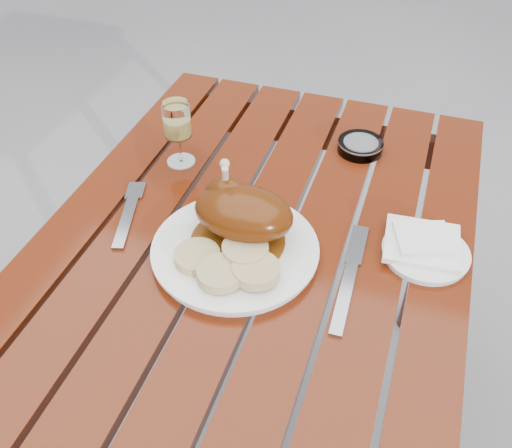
{
  "coord_description": "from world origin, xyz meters",
  "views": [
    {
      "loc": [
        0.26,
        -0.72,
        1.49
      ],
      "look_at": [
        0.0,
        0.04,
        0.78
      ],
      "focal_mm": 40.0,
      "sensor_mm": 36.0,
      "label": 1
    }
  ],
  "objects_px": {
    "ashtray": "(360,146)",
    "wine_glass": "(178,134)",
    "table": "(250,364)",
    "dinner_plate": "(235,251)",
    "side_plate": "(426,253)"
  },
  "relations": [
    {
      "from": "dinner_plate",
      "to": "ashtray",
      "type": "bearing_deg",
      "value": 69.17
    },
    {
      "from": "ashtray",
      "to": "wine_glass",
      "type": "bearing_deg",
      "value": -155.21
    },
    {
      "from": "wine_glass",
      "to": "ashtray",
      "type": "height_order",
      "value": "wine_glass"
    },
    {
      "from": "dinner_plate",
      "to": "side_plate",
      "type": "xyz_separation_m",
      "value": [
        0.33,
        0.11,
        -0.0
      ]
    },
    {
      "from": "table",
      "to": "dinner_plate",
      "type": "relative_size",
      "value": 3.9
    },
    {
      "from": "dinner_plate",
      "to": "side_plate",
      "type": "height_order",
      "value": "dinner_plate"
    },
    {
      "from": "dinner_plate",
      "to": "wine_glass",
      "type": "xyz_separation_m",
      "value": [
        -0.21,
        0.23,
        0.06
      ]
    },
    {
      "from": "wine_glass",
      "to": "ashtray",
      "type": "distance_m",
      "value": 0.41
    },
    {
      "from": "wine_glass",
      "to": "side_plate",
      "type": "height_order",
      "value": "wine_glass"
    },
    {
      "from": "table",
      "to": "dinner_plate",
      "type": "distance_m",
      "value": 0.39
    },
    {
      "from": "dinner_plate",
      "to": "wine_glass",
      "type": "relative_size",
      "value": 2.09
    },
    {
      "from": "table",
      "to": "ashtray",
      "type": "distance_m",
      "value": 0.56
    },
    {
      "from": "side_plate",
      "to": "ashtray",
      "type": "bearing_deg",
      "value": 121.1
    },
    {
      "from": "table",
      "to": "dinner_plate",
      "type": "xyz_separation_m",
      "value": [
        -0.02,
        -0.02,
        0.38
      ]
    },
    {
      "from": "side_plate",
      "to": "ashtray",
      "type": "xyz_separation_m",
      "value": [
        -0.18,
        0.3,
        0.01
      ]
    }
  ]
}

